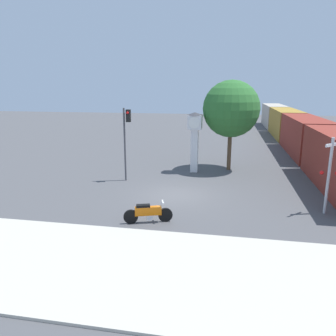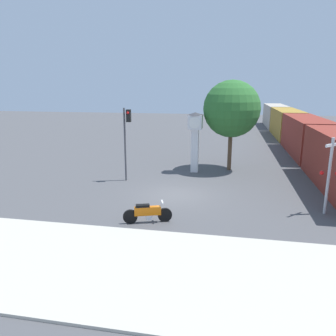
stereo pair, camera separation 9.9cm
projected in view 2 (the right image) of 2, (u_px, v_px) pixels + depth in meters
The scene contains 8 objects.
ground_plane at pixel (176, 195), 19.14m from camera, with size 120.00×120.00×0.00m, color #4C4C4F.
sidewalk_strip at pixel (137, 268), 11.30m from camera, with size 36.00×6.00×0.10m.
motorcycle at pixel (147, 213), 15.12m from camera, with size 2.20×0.87×1.00m.
clock_tower at pixel (195, 133), 23.72m from camera, with size 1.19×1.19×4.38m.
freight_train at pixel (295, 129), 35.87m from camera, with size 2.80×45.03×3.40m.
traffic_light at pixel (127, 132), 21.35m from camera, with size 0.50×0.35×4.84m.
railroad_crossing_signal at pixel (329, 173), 15.82m from camera, with size 0.90×0.82×3.82m.
street_tree at pixel (232, 109), 23.94m from camera, with size 4.17×4.17×6.67m.
Camera 2 is at (2.96, -17.96, 6.12)m, focal length 35.00 mm.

